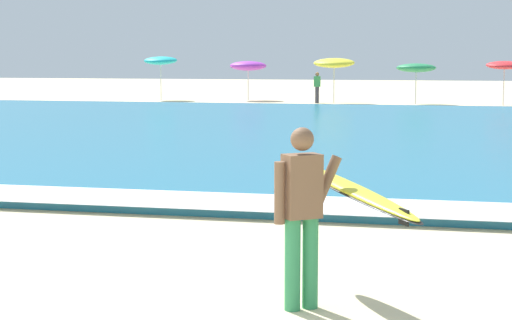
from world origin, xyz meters
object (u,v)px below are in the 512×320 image
at_px(beach_umbrella_3, 416,68).
at_px(beachgoer_near_row_left, 317,87).
at_px(beach_umbrella_2, 334,63).
at_px(surfer_with_board, 324,201).
at_px(beach_umbrella_1, 248,66).
at_px(beach_umbrella_4, 504,65).
at_px(beach_umbrella_0, 161,61).

relative_size(beach_umbrella_3, beachgoer_near_row_left, 1.30).
bearing_deg(beach_umbrella_2, beach_umbrella_3, 0.61).
height_order(surfer_with_board, beach_umbrella_1, beach_umbrella_1).
height_order(surfer_with_board, beach_umbrella_2, beach_umbrella_2).
distance_m(beach_umbrella_2, beach_umbrella_4, 8.35).
bearing_deg(beach_umbrella_4, beach_umbrella_2, 177.93).
bearing_deg(beach_umbrella_1, beachgoer_near_row_left, -27.15).
distance_m(beach_umbrella_0, beach_umbrella_3, 13.87).
relative_size(surfer_with_board, beach_umbrella_3, 1.05).
relative_size(surfer_with_board, beach_umbrella_4, 0.98).
relative_size(beach_umbrella_1, beach_umbrella_3, 1.04).
relative_size(beach_umbrella_0, beach_umbrella_1, 1.14).
relative_size(surfer_with_board, beach_umbrella_1, 1.02).
xyz_separation_m(surfer_with_board, beach_umbrella_3, (-0.40, 35.48, 0.78)).
distance_m(beach_umbrella_2, beachgoer_near_row_left, 1.48).
height_order(beach_umbrella_3, beach_umbrella_4, beach_umbrella_4).
bearing_deg(beach_umbrella_0, beach_umbrella_3, -4.62).
xyz_separation_m(surfer_with_board, beach_umbrella_0, (-14.22, 36.60, 1.13)).
bearing_deg(beach_umbrella_0, beach_umbrella_1, 9.35).
height_order(beach_umbrella_1, beachgoer_near_row_left, beach_umbrella_1).
bearing_deg(beach_umbrella_1, beach_umbrella_2, -21.39).
xyz_separation_m(beach_umbrella_1, beach_umbrella_4, (13.30, -2.24, 0.09)).
xyz_separation_m(beach_umbrella_0, beachgoer_near_row_left, (8.87, -1.33, -1.31)).
bearing_deg(beachgoer_near_row_left, beach_umbrella_1, 152.85).
bearing_deg(beach_umbrella_0, beach_umbrella_4, -4.63).
bearing_deg(beachgoer_near_row_left, beach_umbrella_0, 171.45).
xyz_separation_m(beach_umbrella_0, beach_umbrella_1, (4.74, 0.78, -0.28)).
bearing_deg(beach_umbrella_1, beach_umbrella_3, -11.81).
relative_size(beach_umbrella_2, beachgoer_near_row_left, 1.49).
bearing_deg(beach_umbrella_1, beach_umbrella_4, -9.57).
bearing_deg(beach_umbrella_0, surfer_with_board, -68.76).
height_order(surfer_with_board, beachgoer_near_row_left, surfer_with_board).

